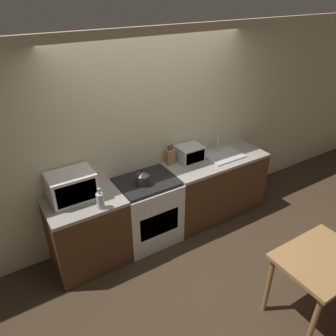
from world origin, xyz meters
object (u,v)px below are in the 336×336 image
at_px(bottle, 100,200).
at_px(dining_table, 320,267).
at_px(microwave, 72,186).
at_px(kettle, 142,178).
at_px(stove_range, 148,210).
at_px(toaster_oven, 190,153).

xyz_separation_m(bottle, dining_table, (1.52, -1.66, -0.34)).
bearing_deg(dining_table, microwave, 130.57).
relative_size(kettle, bottle, 0.84).
height_order(stove_range, toaster_oven, toaster_oven).
xyz_separation_m(microwave, dining_table, (1.71, -2.00, -0.41)).
distance_m(microwave, toaster_oven, 1.62).
bearing_deg(stove_range, toaster_oven, 11.38).
bearing_deg(kettle, microwave, 169.18).
xyz_separation_m(kettle, dining_table, (0.91, -1.85, -0.34)).
relative_size(microwave, toaster_oven, 1.48).
bearing_deg(stove_range, bottle, -161.58).
distance_m(toaster_oven, dining_table, 2.07).
height_order(stove_range, dining_table, stove_range).
bearing_deg(kettle, toaster_oven, 13.25).
height_order(kettle, dining_table, kettle).
height_order(bottle, dining_table, bottle).
distance_m(stove_range, toaster_oven, 0.95).
bearing_deg(toaster_oven, kettle, -166.75).
bearing_deg(microwave, toaster_oven, 1.48).
bearing_deg(bottle, microwave, 119.67).
bearing_deg(bottle, kettle, 16.82).
bearing_deg(bottle, toaster_oven, 14.78).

